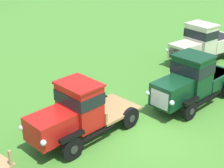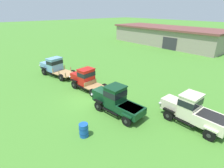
# 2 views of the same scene
# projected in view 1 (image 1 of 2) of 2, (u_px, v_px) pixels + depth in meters

# --- Properties ---
(ground_plane) EXTENTS (240.00, 240.00, 0.00)m
(ground_plane) POSITION_uv_depth(u_px,v_px,m) (145.00, 131.00, 13.05)
(ground_plane) COLOR #47842D
(vintage_truck_second_in_line) EXTENTS (4.72, 2.34, 2.19)m
(vintage_truck_second_in_line) POSITION_uv_depth(u_px,v_px,m) (76.00, 112.00, 12.07)
(vintage_truck_second_in_line) COLOR black
(vintage_truck_second_in_line) RESTS_ON ground
(vintage_truck_midrow_center) EXTENTS (4.81, 2.21, 2.26)m
(vintage_truck_midrow_center) POSITION_uv_depth(u_px,v_px,m) (192.00, 80.00, 14.64)
(vintage_truck_midrow_center) COLOR black
(vintage_truck_midrow_center) RESTS_ON ground
(vintage_truck_far_side) EXTENTS (4.69, 2.00, 2.25)m
(vintage_truck_far_side) POSITION_uv_depth(u_px,v_px,m) (203.00, 43.00, 19.49)
(vintage_truck_far_side) COLOR black
(vintage_truck_far_side) RESTS_ON ground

